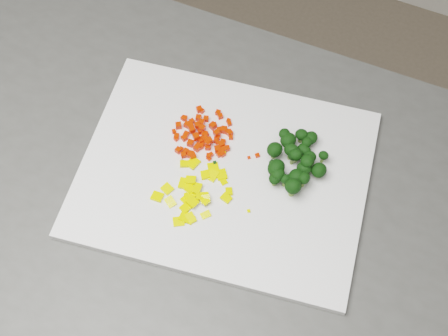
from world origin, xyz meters
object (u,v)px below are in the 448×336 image
at_px(carrot_pile, 203,131).
at_px(pepper_pile, 194,191).
at_px(cutting_board, 224,173).
at_px(broccoli_pile, 295,159).
at_px(counter_block, 196,283).

bearing_deg(carrot_pile, pepper_pile, -72.99).
height_order(cutting_board, broccoli_pile, broccoli_pile).
bearing_deg(counter_block, carrot_pile, 93.81).
distance_m(counter_block, cutting_board, 0.46).
xyz_separation_m(carrot_pile, pepper_pile, (0.03, -0.09, -0.01)).
bearing_deg(cutting_board, counter_block, -144.20).
height_order(carrot_pile, broccoli_pile, broccoli_pile).
distance_m(cutting_board, carrot_pile, 0.07).
xyz_separation_m(counter_block, broccoli_pile, (0.14, 0.08, 0.49)).
height_order(pepper_pile, broccoli_pile, broccoli_pile).
bearing_deg(cutting_board, pepper_pile, -116.11).
distance_m(counter_block, pepper_pile, 0.47).
distance_m(carrot_pile, broccoli_pile, 0.14).
height_order(counter_block, pepper_pile, pepper_pile).
distance_m(counter_block, carrot_pile, 0.48).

